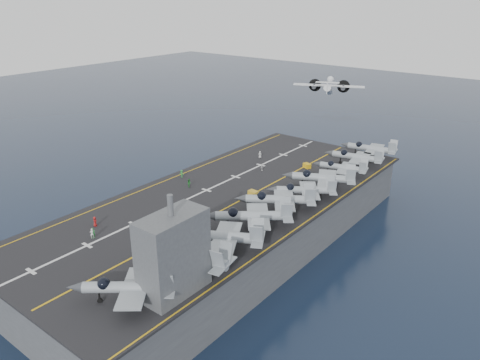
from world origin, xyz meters
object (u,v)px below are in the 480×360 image
Objects in this scene: island_superstructure at (173,245)px; transport_plane at (328,90)px; fighter_jet_0 at (129,286)px; tow_cart_a at (171,237)px.

transport_plane reaches higher than island_superstructure.
island_superstructure is 0.84× the size of fighter_jet_0.
transport_plane is (-19.65, 91.75, 10.28)m from fighter_jet_0.
fighter_jet_0 is 17.71m from tow_cart_a.
tow_cart_a is 77.94m from transport_plane.
fighter_jet_0 is 0.73× the size of transport_plane.
transport_plane reaches higher than tow_cart_a.
transport_plane is at bearing 98.65° from tow_cart_a.
island_superstructure is at bearing -75.19° from transport_plane.
island_superstructure reaches higher than fighter_jet_0.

